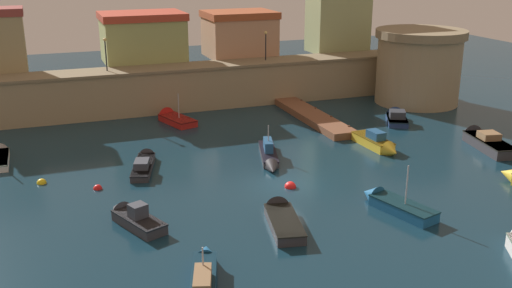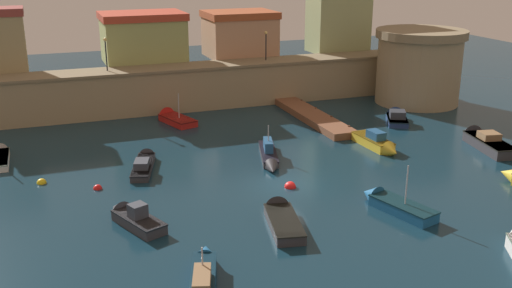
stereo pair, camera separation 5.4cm
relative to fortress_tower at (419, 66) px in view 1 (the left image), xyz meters
name	(u,v)px [view 1 (the left image)]	position (x,y,z in m)	size (l,w,h in m)	color
ground_plane	(284,185)	(-21.39, -16.01, -3.77)	(121.35, 121.35, 0.00)	#112D3D
quay_wall	(198,86)	(-21.39, 6.05, -1.64)	(48.00, 3.97, 4.23)	#9E8966
old_town_backdrop	(204,28)	(-19.35, 10.31, 3.47)	(42.72, 6.21, 9.53)	tan
fortress_tower	(419,66)	(0.00, 0.00, 0.00)	(8.95, 8.95, 7.42)	#9E8966
pier_dock	(313,117)	(-12.72, -2.26, -3.46)	(2.32, 12.95, 0.70)	brown
quay_lamp_0	(105,49)	(-29.98, 6.05, 2.52)	(0.32, 0.32, 3.04)	black
quay_lamp_1	(266,41)	(-14.19, 6.05, 2.46)	(0.32, 0.32, 2.94)	black
moored_boat_0	(281,216)	(-23.74, -21.03, -3.44)	(2.68, 5.85, 1.51)	#333338
moored_boat_1	(145,162)	(-29.47, -9.12, -3.45)	(2.98, 6.41, 1.33)	#333338
moored_boat_2	(378,143)	(-11.55, -11.62, -3.30)	(1.61, 5.34, 1.67)	gold
moored_boat_5	(396,117)	(-5.68, -5.12, -3.40)	(3.57, 4.83, 1.71)	navy
moored_boat_6	(132,217)	(-31.84, -18.36, -3.36)	(3.07, 4.93, 1.75)	#333338
moored_boat_7	(204,278)	(-29.83, -26.34, -3.26)	(3.03, 6.52, 2.40)	#195689
moored_boat_9	(269,156)	(-20.60, -11.24, -3.38)	(2.89, 6.48, 2.76)	#333338
moored_boat_10	(172,118)	(-24.99, 1.81, -3.45)	(3.18, 5.45, 3.36)	red
moored_boat_11	(483,140)	(-3.26, -13.84, -3.28)	(3.01, 6.91, 1.79)	#333338
moored_boat_12	(392,203)	(-16.78, -21.82, -3.40)	(2.84, 5.52, 3.44)	#195689
mooring_buoy_0	(42,183)	(-36.59, -10.05, -3.77)	(0.64, 0.64, 0.64)	yellow
mooring_buoy_1	(290,187)	(-21.18, -16.52, -3.77)	(0.78, 0.78, 0.78)	red
mooring_buoy_2	(98,189)	(-33.16, -12.38, -3.77)	(0.58, 0.58, 0.58)	red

